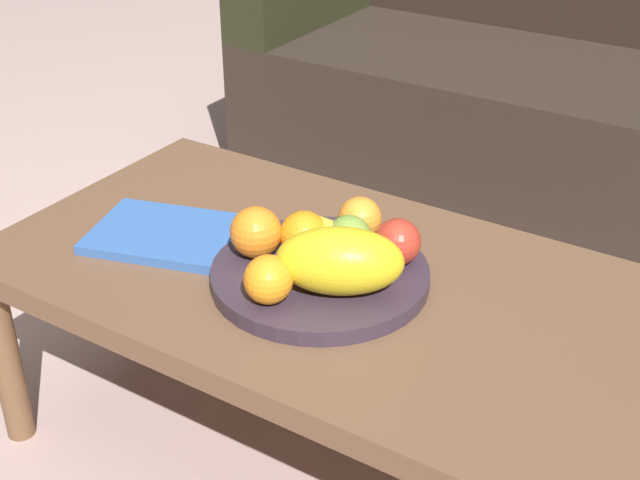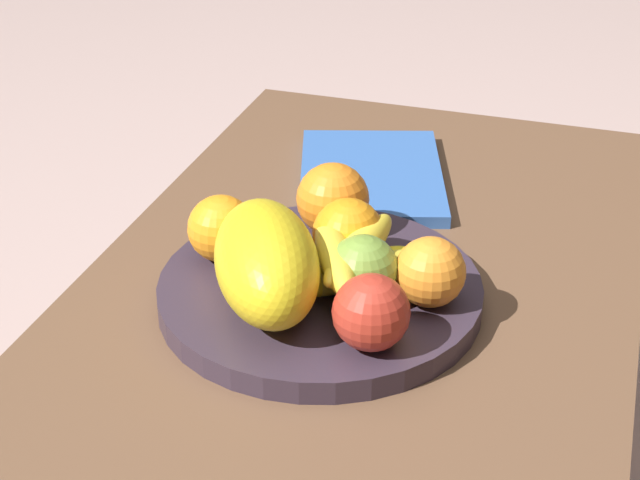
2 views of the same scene
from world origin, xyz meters
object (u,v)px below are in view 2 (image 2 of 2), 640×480
Objects in this scene: orange_back at (221,228)px; magazine at (371,176)px; fruit_bowl at (320,292)px; apple_left at (371,312)px; orange_right at (333,199)px; apple_front at (363,270)px; orange_left at (348,234)px; coffee_table at (341,347)px; orange_front at (430,272)px; banana_bunch at (351,266)px; melon_large_front at (266,262)px.

orange_back is 0.29× the size of magazine.
fruit_bowl is 4.60× the size of apple_left.
orange_right is 0.14m from apple_front.
orange_left is 0.07m from orange_right.
magazine is (-0.18, -0.00, -0.06)m from orange_right.
orange_right is (-0.12, -0.05, 0.11)m from coffee_table.
orange_front is 0.99× the size of apple_front.
apple_left is (0.09, -0.04, 0.00)m from orange_front.
orange_right reaches higher than orange_back.
coffee_table is 6.49× the size of banana_bunch.
banana_bunch is (0.00, 0.03, 0.04)m from fruit_bowl.
orange_front is at bearing 90.95° from banana_bunch.
orange_right is at bearing -153.57° from apple_left.
orange_front is at bearing 65.77° from orange_left.
apple_left is (0.07, 0.03, 0.00)m from apple_front.
orange_right is at bearing 173.89° from melon_large_front.
apple_front is 0.02m from banana_bunch.
orange_left is at bearing -151.70° from apple_front.
orange_back is 0.22m from apple_left.
coffee_table is at bearing -103.06° from apple_front.
fruit_bowl is 4.70× the size of apple_front.
banana_bunch is at bearing 151.84° from coffee_table.
orange_right is 0.13m from orange_back.
apple_front is at bearing -74.46° from orange_front.
coffee_table is 0.14m from apple_left.
orange_left is at bearing 29.65° from orange_right.
apple_front is 0.32m from magazine.
apple_front is at bearing 76.94° from coffee_table.
coffee_table is 0.12m from orange_left.
fruit_bowl is at bearing -118.59° from coffee_table.
coffee_table is 0.14m from melon_large_front.
apple_left is at bearing 21.49° from apple_front.
orange_back is at bearing -94.31° from orange_front.
orange_front is at bearing 8.42° from magazine.
fruit_bowl is 4.14× the size of orange_right.
banana_bunch is at bearing 82.96° from fruit_bowl.
magazine is at bearing 177.78° from melon_large_front.
melon_large_front is at bearing -53.21° from banana_bunch.
orange_front is (0.00, 0.11, 0.05)m from fruit_bowl.
banana_bunch is (-0.09, -0.04, -0.01)m from apple_left.
melon_large_front is (0.06, -0.04, 0.06)m from fruit_bowl.
fruit_bowl reaches higher than magazine.
magazine is (-0.25, -0.04, -0.05)m from orange_left.
coffee_table is 15.66× the size of orange_back.
fruit_bowl is 0.29m from magazine.
fruit_bowl is 0.09m from melon_large_front.
banana_bunch is at bearing 19.96° from orange_left.
orange_front reaches higher than banana_bunch.
orange_back reaches higher than coffee_table.
orange_back is (-0.07, -0.08, -0.01)m from melon_large_front.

